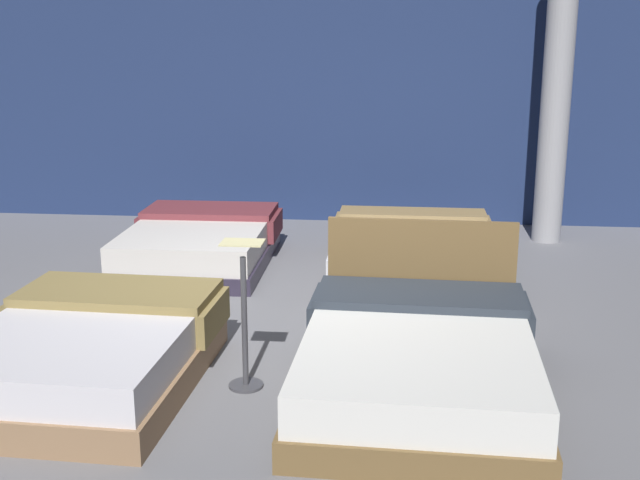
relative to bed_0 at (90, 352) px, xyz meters
name	(u,v)px	position (x,y,z in m)	size (l,w,h in m)	color
ground_plane	(274,325)	(1.08, 1.30, -0.25)	(18.00, 18.00, 0.02)	slate
showroom_back_wall	(320,85)	(1.08, 5.23, 1.51)	(18.00, 0.06, 3.50)	navy
bed_0	(90,352)	(0.00, 0.00, 0.00)	(1.56, 2.01, 0.52)	#926F4E
bed_1	(418,360)	(2.25, 0.07, 0.01)	(1.65, 2.21, 0.99)	brown
bed_2	(200,243)	(0.01, 3.02, -0.02)	(1.53, 2.02, 0.49)	#2D2738
bed_3	(412,252)	(2.25, 2.95, -0.03)	(1.71, 2.13, 0.47)	brown
price_sign	(245,332)	(1.08, 0.06, 0.16)	(0.28, 0.24, 1.04)	#3F3F44
support_pillar	(556,91)	(3.85, 4.42, 1.51)	(0.33, 0.33, 3.50)	#99999E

